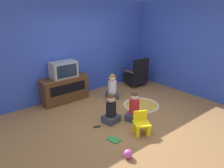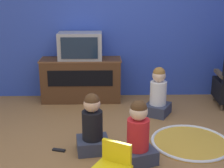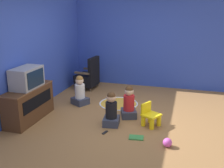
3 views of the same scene
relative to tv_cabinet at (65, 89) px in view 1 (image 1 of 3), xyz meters
name	(u,v)px [view 1 (image 1 of 3)]	position (x,y,z in m)	size (l,w,h in m)	color
ground_plane	(127,118)	(0.63, -1.82, -0.36)	(30.00, 30.00, 0.00)	olive
wall_back	(72,50)	(0.44, 0.29, 0.98)	(5.64, 0.12, 2.69)	#2D47B2
wall_right	(208,51)	(3.20, -2.23, 0.98)	(0.12, 5.17, 2.69)	#2D47B2
tv_cabinet	(65,89)	(0.00, 0.00, 0.00)	(1.29, 0.43, 0.70)	#4C2D19
television	(63,69)	(0.00, -0.01, 0.55)	(0.68, 0.41, 0.42)	#939399
black_armchair	(137,75)	(2.43, -0.36, -0.01)	(0.66, 0.59, 0.93)	brown
yellow_kid_chair	(141,125)	(0.43, -2.46, -0.18)	(0.42, 0.42, 0.45)	yellow
play_mat	(141,105)	(1.40, -1.54, -0.35)	(0.95, 0.95, 0.04)	gold
child_watching_left	(111,110)	(0.24, -1.71, -0.06)	(0.39, 0.35, 0.69)	#33384C
child_watching_center	(112,88)	(1.15, -0.64, -0.05)	(0.46, 0.47, 0.72)	#33384C
child_watching_right	(134,107)	(0.72, -1.95, -0.06)	(0.44, 0.42, 0.70)	#33384C
toy_ball	(128,154)	(-0.33, -2.87, -0.28)	(0.16, 0.16, 0.16)	#CC4CB2
book	(114,139)	(-0.18, -2.30, -0.35)	(0.20, 0.28, 0.02)	#337F3D
remote_control	(97,127)	(-0.15, -1.70, -0.35)	(0.16, 0.09, 0.02)	black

